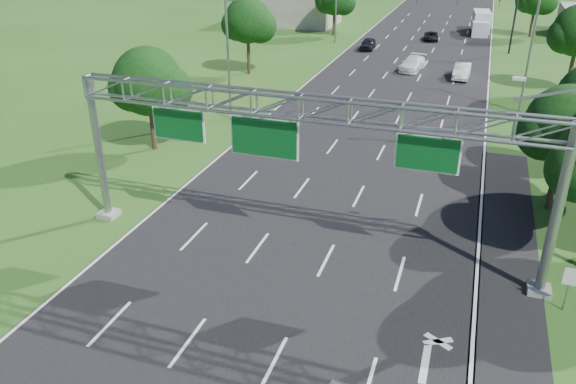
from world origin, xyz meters
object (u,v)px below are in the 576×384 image
at_px(regulatory_sign, 570,281).
at_px(traffic_signal, 486,10).
at_px(sign_gantry, 302,120).
at_px(box_truck, 481,23).

xyz_separation_m(regulatory_sign, traffic_signal, (-4.92, 54.02, 3.66)).
relative_size(sign_gantry, regulatory_sign, 11.19).
height_order(regulatory_sign, box_truck, box_truck).
xyz_separation_m(regulatory_sign, box_truck, (-5.30, 67.87, -0.05)).
bearing_deg(sign_gantry, regulatory_sign, -4.83).
relative_size(traffic_signal, box_truck, 1.48).
height_order(sign_gantry, regulatory_sign, sign_gantry).
distance_m(sign_gantry, box_truck, 67.42).
relative_size(sign_gantry, traffic_signal, 1.92).
bearing_deg(traffic_signal, regulatory_sign, -84.80).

